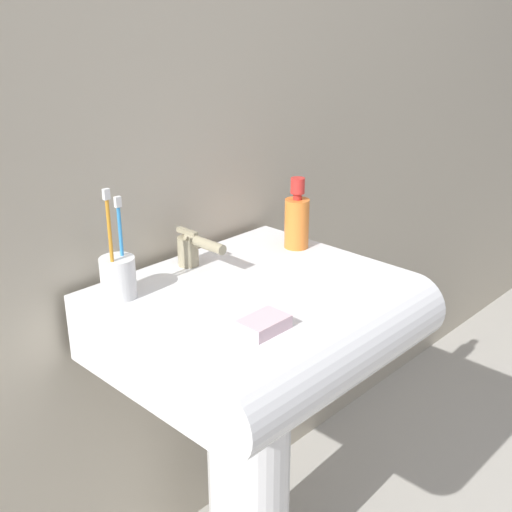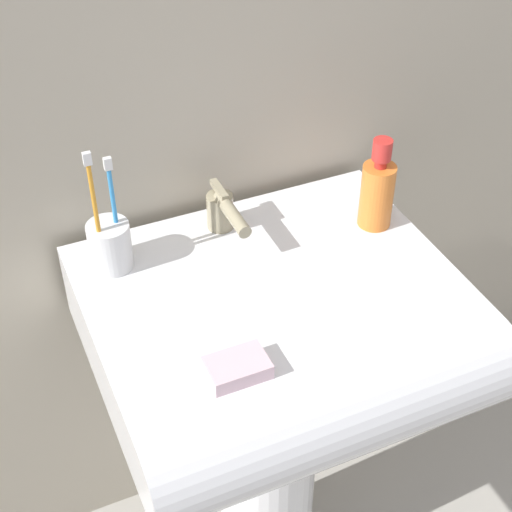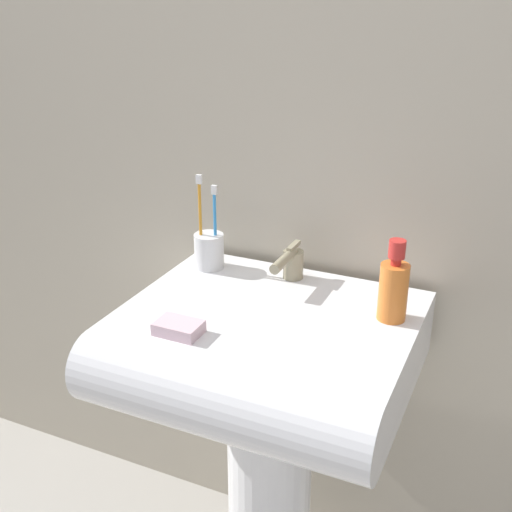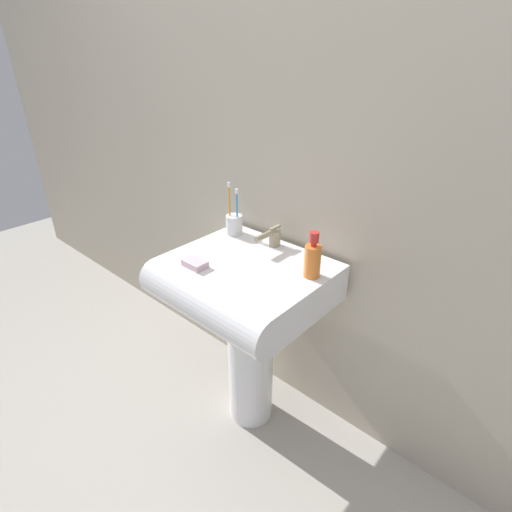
# 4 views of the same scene
# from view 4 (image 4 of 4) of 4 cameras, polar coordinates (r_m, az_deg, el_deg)

# --- Properties ---
(ground_plane) EXTENTS (6.00, 6.00, 0.00)m
(ground_plane) POSITION_cam_4_polar(r_m,az_deg,el_deg) (1.95, -0.71, -21.22)
(ground_plane) COLOR #ADA89E
(ground_plane) RESTS_ON ground
(wall_back) EXTENTS (5.00, 0.05, 2.40)m
(wall_back) POSITION_cam_4_polar(r_m,az_deg,el_deg) (1.51, 6.14, 17.27)
(wall_back) COLOR #B7AD99
(wall_back) RESTS_ON ground
(sink_pedestal) EXTENTS (0.19, 0.19, 0.63)m
(sink_pedestal) POSITION_cam_4_polar(r_m,az_deg,el_deg) (1.72, -0.78, -14.31)
(sink_pedestal) COLOR white
(sink_pedestal) RESTS_ON ground
(sink_basin) EXTENTS (0.57, 0.51, 0.14)m
(sink_basin) POSITION_cam_4_polar(r_m,az_deg,el_deg) (1.46, -2.30, -4.00)
(sink_basin) COLOR white
(sink_basin) RESTS_ON sink_pedestal
(faucet) EXTENTS (0.05, 0.14, 0.08)m
(faucet) POSITION_cam_4_polar(r_m,az_deg,el_deg) (1.54, 2.34, 2.75)
(faucet) COLOR tan
(faucet) RESTS_ON sink_basin
(toothbrush_cup) EXTENTS (0.07, 0.07, 0.22)m
(toothbrush_cup) POSITION_cam_4_polar(r_m,az_deg,el_deg) (1.66, -3.14, 4.62)
(toothbrush_cup) COLOR white
(toothbrush_cup) RESTS_ON sink_basin
(soap_bottle) EXTENTS (0.06, 0.06, 0.16)m
(soap_bottle) POSITION_cam_4_polar(r_m,az_deg,el_deg) (1.35, 8.09, -0.41)
(soap_bottle) COLOR orange
(soap_bottle) RESTS_ON sink_basin
(bar_soap) EXTENTS (0.09, 0.06, 0.02)m
(bar_soap) POSITION_cam_4_polar(r_m,az_deg,el_deg) (1.43, -8.71, -1.07)
(bar_soap) COLOR silver
(bar_soap) RESTS_ON sink_basin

